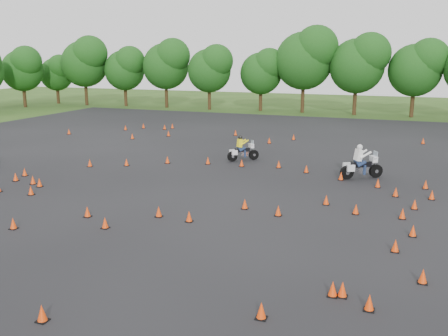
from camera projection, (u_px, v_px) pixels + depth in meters
ground at (193, 213)px, 22.35m from camera, size 140.00×140.00×0.00m
asphalt_pad at (236, 181)px, 27.83m from camera, size 62.00×62.00×0.00m
treeline at (353, 77)px, 52.50m from camera, size 87.09×32.84×10.73m
traffic_cones at (233, 179)px, 27.42m from camera, size 36.14×33.39×0.45m
rider_yellow at (243, 148)px, 33.10m from camera, size 2.11×1.97×1.71m
rider_white at (362, 161)px, 28.32m from camera, size 2.58×2.07×1.99m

